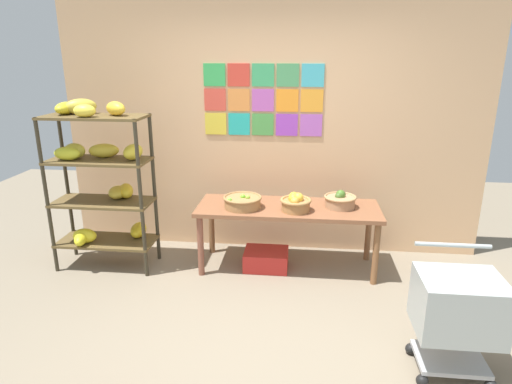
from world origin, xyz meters
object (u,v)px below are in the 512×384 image
at_px(fruit_basket_left, 295,203).
at_px(shopping_cart, 457,309).
at_px(display_table, 288,213).
at_px(fruit_basket_back_right, 340,200).
at_px(banana_shelf_unit, 101,174).
at_px(fruit_basket_right, 242,201).
at_px(produce_crate_under_table, 266,259).

distance_m(fruit_basket_left, shopping_cart, 1.73).
height_order(display_table, fruit_basket_back_right, fruit_basket_back_right).
bearing_deg(shopping_cart, banana_shelf_unit, 165.21).
xyz_separation_m(fruit_basket_right, fruit_basket_left, (0.51, -0.03, 0.02)).
bearing_deg(banana_shelf_unit, fruit_basket_back_right, 4.21).
distance_m(display_table, fruit_basket_left, 0.21).
height_order(banana_shelf_unit, produce_crate_under_table, banana_shelf_unit).
relative_size(fruit_basket_back_right, fruit_basket_left, 1.05).
bearing_deg(fruit_basket_left, display_table, 120.40).
height_order(banana_shelf_unit, fruit_basket_left, banana_shelf_unit).
relative_size(fruit_basket_left, produce_crate_under_table, 0.68).
distance_m(fruit_basket_right, produce_crate_under_table, 0.67).
bearing_deg(fruit_basket_back_right, produce_crate_under_table, -173.71).
relative_size(fruit_basket_right, fruit_basket_left, 1.25).
distance_m(produce_crate_under_table, shopping_cart, 2.00).
height_order(display_table, fruit_basket_right, fruit_basket_right).
bearing_deg(produce_crate_under_table, fruit_basket_left, -15.53).
height_order(fruit_basket_back_right, produce_crate_under_table, fruit_basket_back_right).
bearing_deg(fruit_basket_left, fruit_basket_right, 176.12).
distance_m(display_table, produce_crate_under_table, 0.53).
xyz_separation_m(fruit_basket_left, produce_crate_under_table, (-0.28, 0.08, -0.64)).
height_order(display_table, shopping_cart, shopping_cart).
relative_size(fruit_basket_right, shopping_cart, 0.44).
bearing_deg(banana_shelf_unit, fruit_basket_right, 2.06).
height_order(produce_crate_under_table, shopping_cart, shopping_cart).
bearing_deg(fruit_basket_back_right, display_table, -175.97).
bearing_deg(shopping_cart, fruit_basket_back_right, 123.01).
xyz_separation_m(banana_shelf_unit, shopping_cart, (2.99, -1.30, -0.48)).
xyz_separation_m(banana_shelf_unit, fruit_basket_left, (1.90, 0.02, -0.23)).
xyz_separation_m(banana_shelf_unit, produce_crate_under_table, (1.62, 0.09, -0.88)).
height_order(fruit_basket_back_right, shopping_cart, shopping_cart).
distance_m(fruit_basket_back_right, produce_crate_under_table, 0.95).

